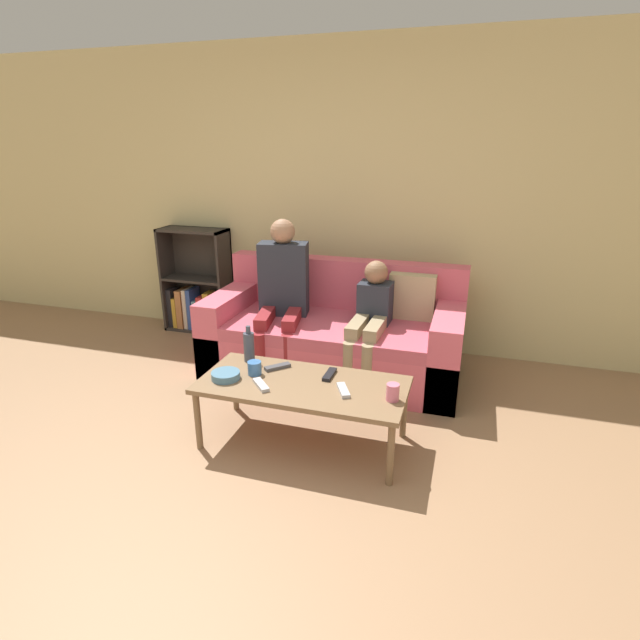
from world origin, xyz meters
TOP-DOWN VIEW (x-y plane):
  - ground_plane at (0.00, 0.00)m, footprint 22.00×22.00m
  - wall_back at (0.00, 2.68)m, footprint 12.00×0.06m
  - couch at (0.11, 1.98)m, footprint 2.00×0.92m
  - bookshelf at (-1.47, 2.52)m, footprint 0.66×0.28m
  - coffee_table at (0.20, 0.90)m, footprint 1.26×0.58m
  - person_adult at (-0.31, 1.90)m, footprint 0.45×0.68m
  - person_child at (0.42, 1.84)m, footprint 0.26×0.64m
  - cup_near at (0.75, 0.85)m, footprint 0.07×0.07m
  - cup_far at (-0.12, 0.93)m, footprint 0.09×0.09m
  - tv_remote_0 at (0.33, 1.04)m, footprint 0.05×0.17m
  - tv_remote_1 at (0.47, 0.86)m, footprint 0.12×0.17m
  - tv_remote_2 at (-0.02, 1.05)m, footprint 0.15×0.16m
  - tv_remote_3 at (-0.02, 0.78)m, footprint 0.15×0.16m
  - snack_bowl at (-0.27, 0.81)m, footprint 0.18×0.18m
  - bottle at (-0.24, 1.10)m, footprint 0.07×0.07m

SIDE VIEW (x-z plane):
  - ground_plane at x=0.00m, z-range 0.00..0.00m
  - couch at x=0.11m, z-range -0.14..0.72m
  - coffee_table at x=0.20m, z-range 0.17..0.59m
  - bookshelf at x=-1.47m, z-range -0.12..0.89m
  - tv_remote_0 at x=0.33m, z-range 0.41..0.44m
  - tv_remote_1 at x=0.47m, z-range 0.41..0.44m
  - tv_remote_2 at x=-0.02m, z-range 0.41..0.44m
  - tv_remote_3 at x=-0.02m, z-range 0.41..0.44m
  - snack_bowl at x=-0.27m, z-range 0.41..0.46m
  - cup_far at x=-0.12m, z-range 0.41..0.50m
  - cup_near at x=0.75m, z-range 0.41..0.51m
  - bottle at x=-0.24m, z-range 0.40..0.64m
  - person_child at x=0.42m, z-range 0.08..1.02m
  - person_adult at x=-0.31m, z-range 0.09..1.32m
  - wall_back at x=0.00m, z-range 0.00..2.60m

